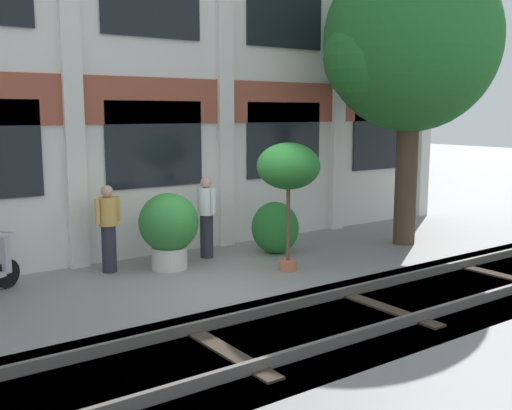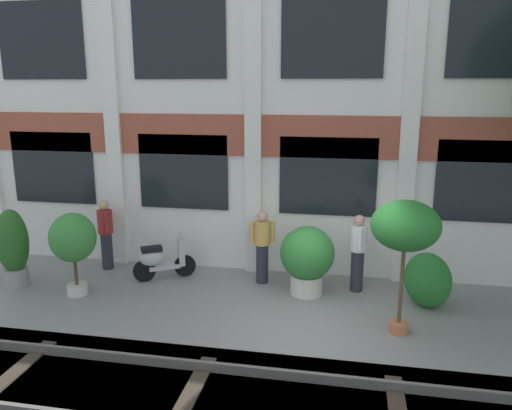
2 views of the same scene
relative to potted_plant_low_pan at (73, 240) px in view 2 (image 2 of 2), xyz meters
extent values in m
plane|color=gray|center=(4.91, -0.64, -1.17)|extent=(80.00, 80.00, 0.00)
cube|color=silver|center=(4.91, 2.30, 2.84)|extent=(16.28, 0.50, 8.01)
cube|color=#9E4C38|center=(4.91, 2.03, 1.93)|extent=(16.28, 0.06, 0.90)
cube|color=silver|center=(0.03, 1.99, 2.84)|extent=(0.36, 0.16, 8.01)
cube|color=silver|center=(3.28, 1.99, 2.84)|extent=(0.36, 0.16, 8.01)
cube|color=silver|center=(6.54, 1.99, 2.84)|extent=(0.36, 0.16, 8.01)
cube|color=black|center=(-1.60, 2.02, 1.08)|extent=(2.08, 0.04, 1.70)
cube|color=black|center=(1.65, 2.02, 1.08)|extent=(2.08, 0.04, 1.70)
cube|color=black|center=(4.91, 2.02, 1.08)|extent=(2.08, 0.04, 1.70)
cube|color=black|center=(8.17, 2.02, 1.08)|extent=(2.08, 0.04, 1.70)
cube|color=black|center=(-1.60, 2.02, 3.98)|extent=(2.08, 0.04, 1.70)
cube|color=black|center=(1.65, 2.02, 3.98)|extent=(2.08, 0.04, 1.70)
cube|color=black|center=(4.91, 2.02, 3.98)|extent=(2.08, 0.04, 1.70)
cube|color=black|center=(8.17, 2.02, 3.98)|extent=(2.08, 0.04, 1.70)
cube|color=#605B56|center=(4.91, -2.23, -1.09)|extent=(24.28, 0.07, 0.15)
cube|color=#382D23|center=(0.60, -2.95, -1.15)|extent=(0.24, 2.10, 0.03)
cube|color=#382D23|center=(3.33, -2.95, -1.15)|extent=(0.24, 2.10, 0.03)
cylinder|color=beige|center=(0.00, 0.00, -1.06)|extent=(0.41, 0.41, 0.21)
cylinder|color=#4C3826|center=(0.00, 0.00, -0.55)|extent=(0.07, 0.07, 0.80)
ellipsoid|color=#388438|center=(0.00, 0.00, 0.05)|extent=(0.92, 0.92, 1.00)
cylinder|color=beige|center=(4.60, 0.91, -0.96)|extent=(0.66, 0.66, 0.41)
ellipsoid|color=#2D7A33|center=(4.60, 0.91, -0.29)|extent=(1.10, 1.10, 1.08)
cylinder|color=#B76647|center=(6.31, -0.46, -1.07)|extent=(0.33, 0.33, 0.19)
cylinder|color=brown|center=(6.31, -0.46, -0.20)|extent=(0.07, 0.07, 1.57)
ellipsoid|color=#236B28|center=(6.31, -0.46, 0.75)|extent=(1.14, 1.14, 0.84)
cylinder|color=gray|center=(-1.52, 0.19, -0.98)|extent=(0.50, 0.50, 0.39)
ellipsoid|color=#286023|center=(-1.52, 0.19, -0.19)|extent=(0.64, 0.64, 1.40)
cylinder|color=black|center=(1.84, 1.38, -0.93)|extent=(0.46, 0.33, 0.48)
cylinder|color=black|center=(1.08, 0.91, -0.93)|extent=(0.46, 0.33, 0.48)
cube|color=#B2B2B7|center=(1.45, 1.14, -0.89)|extent=(0.70, 0.56, 0.08)
ellipsoid|color=#B2B2B7|center=(1.23, 1.00, -0.65)|extent=(0.61, 0.51, 0.36)
cube|color=black|center=(1.23, 1.00, -0.45)|extent=(0.49, 0.42, 0.10)
cube|color=#B2B2B7|center=(1.77, 1.34, -0.59)|extent=(0.25, 0.30, 0.60)
cylinder|color=#B7B7BF|center=(1.79, 1.35, -0.21)|extent=(0.29, 0.44, 0.03)
cylinder|color=#282833|center=(5.61, 1.26, -0.73)|extent=(0.26, 0.26, 0.87)
cylinder|color=silver|center=(5.61, 1.26, -0.03)|extent=(0.34, 0.34, 0.54)
sphere|color=tan|center=(5.61, 1.26, 0.35)|extent=(0.22, 0.22, 0.22)
cylinder|color=silver|center=(5.58, 1.47, 0.00)|extent=(0.09, 0.09, 0.48)
cylinder|color=silver|center=(5.63, 1.04, 0.00)|extent=(0.09, 0.09, 0.48)
cylinder|color=#282833|center=(3.60, 1.34, -0.74)|extent=(0.26, 0.26, 0.86)
cylinder|color=tan|center=(3.60, 1.34, -0.05)|extent=(0.34, 0.34, 0.51)
sphere|color=tan|center=(3.60, 1.34, 0.31)|extent=(0.22, 0.22, 0.22)
cylinder|color=tan|center=(3.39, 1.28, -0.03)|extent=(0.09, 0.09, 0.46)
cylinder|color=tan|center=(3.82, 1.39, -0.03)|extent=(0.09, 0.09, 0.46)
cylinder|color=#282833|center=(-0.09, 1.51, -0.74)|extent=(0.26, 0.26, 0.86)
cylinder|color=maroon|center=(-0.09, 1.51, -0.04)|extent=(0.34, 0.34, 0.54)
sphere|color=tan|center=(-0.09, 1.51, 0.34)|extent=(0.22, 0.22, 0.22)
cylinder|color=maroon|center=(-0.22, 1.68, -0.01)|extent=(0.09, 0.09, 0.49)
cylinder|color=maroon|center=(0.05, 1.34, -0.01)|extent=(0.09, 0.09, 0.49)
ellipsoid|color=#236B28|center=(6.93, 0.73, -0.63)|extent=(1.18, 1.18, 1.07)
camera|label=1|loc=(-0.38, -8.82, 1.71)|focal=42.00mm
camera|label=2|loc=(5.35, -8.66, 2.99)|focal=35.00mm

